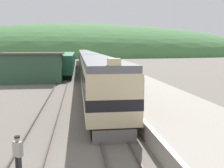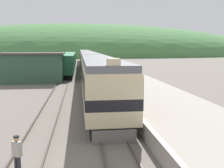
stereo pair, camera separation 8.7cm
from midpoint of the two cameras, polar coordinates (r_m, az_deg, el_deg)
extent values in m
cube|color=#4C443D|center=(67.54, -6.49, 3.77)|extent=(0.08, 180.00, 0.16)
cube|color=#4C443D|center=(67.58, -5.27, 3.79)|extent=(0.08, 180.00, 0.16)
cube|color=#4C443D|center=(67.60, -9.95, 3.71)|extent=(0.08, 180.00, 0.16)
cube|color=#4C443D|center=(67.55, -8.74, 3.73)|extent=(0.08, 180.00, 0.16)
cube|color=#9E9689|center=(48.02, 0.49, 2.60)|extent=(6.30, 140.00, 0.95)
cube|color=silver|center=(47.66, -3.12, 3.13)|extent=(0.24, 140.00, 0.01)
ellipsoid|color=#477A42|center=(166.00, -6.82, 6.22)|extent=(232.55, 104.65, 37.99)
cube|color=#385B42|center=(39.65, -17.16, 3.31)|extent=(8.68, 5.60, 3.99)
cube|color=#47423D|center=(39.54, -17.28, 6.36)|extent=(9.18, 6.10, 0.24)
cube|color=black|center=(24.23, -3.04, -2.88)|extent=(2.45, 20.41, 0.85)
cube|color=beige|center=(23.95, -3.07, 1.43)|extent=(2.98, 21.71, 2.82)
cube|color=black|center=(23.98, -3.07, 0.90)|extent=(3.01, 21.73, 0.62)
cube|color=black|center=(23.89, -3.08, 2.91)|extent=(3.01, 20.41, 0.85)
cube|color=slate|center=(23.82, -3.10, 5.29)|extent=(2.80, 21.71, 0.40)
cube|color=black|center=(14.27, -0.13, -0.51)|extent=(3.02, 2.20, 1.13)
cube|color=beige|center=(13.46, 0.24, 4.84)|extent=(0.64, 0.80, 0.36)
cube|color=slate|center=(13.98, 0.37, -11.27)|extent=(2.33, 0.40, 0.77)
cube|color=black|center=(46.37, -5.16, 2.31)|extent=(2.45, 19.98, 0.85)
cube|color=beige|center=(46.23, -5.19, 4.58)|extent=(2.98, 21.26, 2.82)
cube|color=black|center=(46.24, -5.18, 4.30)|extent=(3.01, 21.28, 0.62)
cube|color=black|center=(46.19, -5.20, 5.34)|extent=(3.01, 19.98, 0.85)
cube|color=slate|center=(46.16, -5.21, 6.57)|extent=(2.80, 21.26, 0.40)
cube|color=black|center=(68.44, -5.90, 4.13)|extent=(2.45, 19.98, 0.85)
cube|color=beige|center=(68.35, -5.92, 5.66)|extent=(2.98, 21.26, 2.82)
cube|color=black|center=(68.36, -5.92, 5.47)|extent=(3.01, 21.28, 0.62)
cube|color=black|center=(68.32, -5.93, 6.18)|extent=(3.01, 19.98, 0.85)
cube|color=slate|center=(68.30, -5.94, 7.01)|extent=(2.80, 21.26, 0.40)
cube|color=black|center=(90.56, -6.28, 5.06)|extent=(2.45, 19.98, 0.85)
cube|color=beige|center=(90.48, -6.30, 6.22)|extent=(2.98, 21.26, 2.82)
cube|color=black|center=(90.49, -6.30, 6.08)|extent=(3.01, 21.28, 0.62)
cube|color=black|center=(90.47, -6.31, 6.61)|extent=(3.01, 19.98, 0.85)
cube|color=slate|center=(90.45, -6.32, 7.24)|extent=(2.80, 21.26, 0.40)
cube|color=black|center=(56.59, -9.71, 3.23)|extent=(2.46, 32.73, 0.80)
cube|color=#286B47|center=(56.47, -9.76, 5.11)|extent=(2.90, 34.09, 2.93)
cylinder|color=#2D2D33|center=(11.47, -20.17, -16.21)|extent=(0.14, 0.14, 0.77)
cylinder|color=#2D2D33|center=(11.35, -19.59, -16.45)|extent=(0.14, 0.14, 0.77)
cube|color=#B2AD9E|center=(11.15, -20.05, -13.14)|extent=(0.42, 0.39, 0.59)
sphere|color=tan|center=(11.02, -20.16, -11.19)|extent=(0.21, 0.21, 0.21)
cylinder|color=black|center=(10.99, -20.18, -10.73)|extent=(0.22, 0.22, 0.06)
camera|label=1|loc=(0.04, -90.13, -0.02)|focal=42.00mm
camera|label=2|loc=(0.04, 89.87, 0.02)|focal=42.00mm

